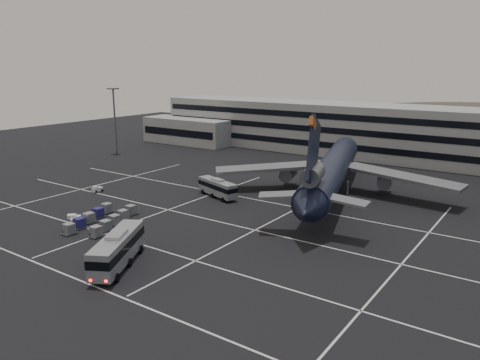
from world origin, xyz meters
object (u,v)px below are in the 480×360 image
at_px(trijet_main, 332,170).
at_px(tug_a, 97,189).
at_px(bus_far, 217,187).
at_px(bus_near, 118,248).
at_px(uld_cluster, 102,219).

relative_size(trijet_main, tug_a, 28.39).
bearing_deg(trijet_main, bus_far, -162.00).
bearing_deg(bus_near, uld_cluster, 118.97).
bearing_deg(uld_cluster, tug_a, 143.46).
distance_m(bus_near, uld_cluster, 17.33).
relative_size(bus_far, tug_a, 5.13).
height_order(trijet_main, uld_cluster, trijet_main).
distance_m(bus_near, bus_far, 33.41).
bearing_deg(tug_a, bus_near, -34.85).
bearing_deg(bus_far, tug_a, 135.30).
bearing_deg(uld_cluster, bus_near, -32.54).
relative_size(bus_near, bus_far, 1.21).
height_order(bus_far, tug_a, bus_far).
height_order(bus_near, uld_cluster, bus_near).
relative_size(bus_near, uld_cluster, 0.88).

